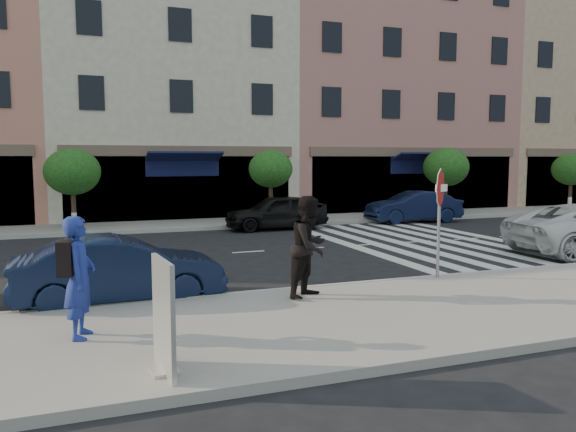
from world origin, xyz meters
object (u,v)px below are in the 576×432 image
object	(u,v)px
photographer	(80,277)
poster_board	(164,318)
car_far_right	(413,207)
walker	(310,247)
car_near_mid	(120,270)
stop_sign	(440,198)
car_far_mid	(276,212)

from	to	relation	value
photographer	poster_board	distance (m)	2.12
photographer	poster_board	xyz separation A→B (m)	(0.98, -1.87, -0.22)
poster_board	car_far_right	xyz separation A→B (m)	(12.89, 14.39, -0.16)
walker	car_near_mid	size ratio (longest dim) A/B	0.49
stop_sign	photographer	size ratio (longest dim) A/B	1.34
stop_sign	walker	xyz separation A→B (m)	(-3.40, -0.62, -0.81)
car_near_mid	photographer	bearing A→B (deg)	161.74
walker	car_far_right	size ratio (longest dim) A/B	0.47
stop_sign	poster_board	bearing A→B (deg)	-173.56
stop_sign	car_far_right	bearing A→B (deg)	37.45
walker	car_far_mid	world-z (taller)	walker
photographer	poster_board	bearing A→B (deg)	-139.93
stop_sign	walker	distance (m)	3.55
stop_sign	walker	bearing A→B (deg)	167.99
poster_board	car_far_mid	world-z (taller)	poster_board
photographer	car_far_right	size ratio (longest dim) A/B	0.44
stop_sign	car_far_right	xyz separation A→B (m)	(6.29, 10.77, -1.25)
car_near_mid	car_far_mid	bearing A→B (deg)	-36.31
walker	car_near_mid	bearing A→B (deg)	121.60
walker	poster_board	world-z (taller)	walker
walker	poster_board	xyz separation A→B (m)	(-3.20, -3.00, -0.28)
stop_sign	car_near_mid	bearing A→B (deg)	151.43
car_near_mid	car_far_right	bearing A→B (deg)	-54.95
car_far_right	car_far_mid	bearing A→B (deg)	-84.41
car_near_mid	car_far_right	xyz separation A→B (m)	(13.15, 10.01, 0.03)
car_far_right	walker	bearing A→B (deg)	-36.69
photographer	car_far_mid	bearing A→B (deg)	-18.51
car_near_mid	car_far_mid	xyz separation A→B (m)	(6.63, 9.80, 0.04)
stop_sign	car_far_mid	xyz separation A→B (m)	(-0.24, 10.55, -1.25)
photographer	car_near_mid	xyz separation A→B (m)	(0.72, 2.51, -0.41)
stop_sign	poster_board	distance (m)	7.61
poster_board	car_near_mid	size ratio (longest dim) A/B	0.36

